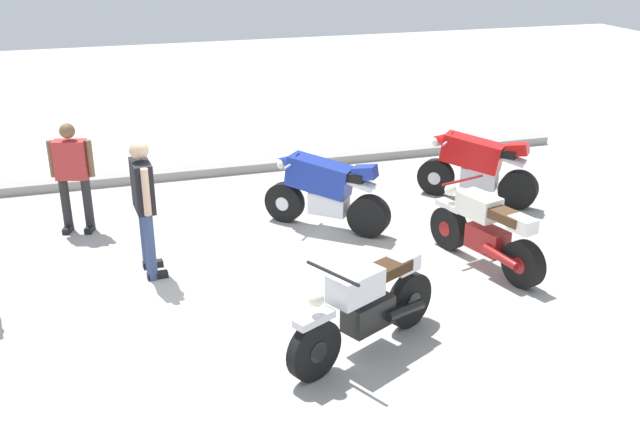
{
  "coord_description": "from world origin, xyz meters",
  "views": [
    {
      "loc": [
        -1.62,
        -7.76,
        4.22
      ],
      "look_at": [
        0.93,
        0.45,
        0.75
      ],
      "focal_mm": 40.78,
      "sensor_mm": 36.0,
      "label": 1
    }
  ],
  "objects_px": {
    "motorcycle_silver_cruiser": "(366,306)",
    "person_in_red_shirt": "(72,171)",
    "motorcycle_cream_vintage": "(486,232)",
    "person_in_black_shirt": "(144,199)",
    "motorcycle_red_sportbike": "(477,166)",
    "motorcycle_blue_sportbike": "(325,190)"
  },
  "relations": [
    {
      "from": "motorcycle_blue_sportbike",
      "to": "person_in_black_shirt",
      "type": "xyz_separation_m",
      "value": [
        -2.6,
        -0.76,
        0.43
      ]
    },
    {
      "from": "motorcycle_blue_sportbike",
      "to": "person_in_red_shirt",
      "type": "height_order",
      "value": "person_in_red_shirt"
    },
    {
      "from": "motorcycle_red_sportbike",
      "to": "motorcycle_blue_sportbike",
      "type": "relative_size",
      "value": 0.97
    },
    {
      "from": "motorcycle_cream_vintage",
      "to": "motorcycle_blue_sportbike",
      "type": "bearing_deg",
      "value": 25.61
    },
    {
      "from": "motorcycle_red_sportbike",
      "to": "person_in_black_shirt",
      "type": "xyz_separation_m",
      "value": [
        -5.25,
        -1.12,
        0.43
      ]
    },
    {
      "from": "motorcycle_red_sportbike",
      "to": "motorcycle_blue_sportbike",
      "type": "height_order",
      "value": "same"
    },
    {
      "from": "motorcycle_red_sportbike",
      "to": "person_in_red_shirt",
      "type": "bearing_deg",
      "value": 37.93
    },
    {
      "from": "person_in_black_shirt",
      "to": "motorcycle_cream_vintage",
      "type": "bearing_deg",
      "value": -18.91
    },
    {
      "from": "motorcycle_silver_cruiser",
      "to": "person_in_red_shirt",
      "type": "distance_m",
      "value": 5.15
    },
    {
      "from": "motorcycle_cream_vintage",
      "to": "motorcycle_silver_cruiser",
      "type": "height_order",
      "value": "motorcycle_silver_cruiser"
    },
    {
      "from": "person_in_black_shirt",
      "to": "motorcycle_silver_cruiser",
      "type": "bearing_deg",
      "value": -55.68
    },
    {
      "from": "motorcycle_cream_vintage",
      "to": "motorcycle_silver_cruiser",
      "type": "xyz_separation_m",
      "value": [
        -2.18,
        -1.42,
        0.03
      ]
    },
    {
      "from": "motorcycle_red_sportbike",
      "to": "motorcycle_silver_cruiser",
      "type": "xyz_separation_m",
      "value": [
        -3.24,
        -3.63,
        -0.07
      ]
    },
    {
      "from": "motorcycle_red_sportbike",
      "to": "motorcycle_silver_cruiser",
      "type": "height_order",
      "value": "motorcycle_red_sportbike"
    },
    {
      "from": "person_in_red_shirt",
      "to": "person_in_black_shirt",
      "type": "distance_m",
      "value": 1.95
    },
    {
      "from": "motorcycle_blue_sportbike",
      "to": "motorcycle_cream_vintage",
      "type": "bearing_deg",
      "value": 172.37
    },
    {
      "from": "motorcycle_blue_sportbike",
      "to": "motorcycle_cream_vintage",
      "type": "height_order",
      "value": "motorcycle_blue_sportbike"
    },
    {
      "from": "motorcycle_blue_sportbike",
      "to": "motorcycle_cream_vintage",
      "type": "relative_size",
      "value": 0.83
    },
    {
      "from": "motorcycle_blue_sportbike",
      "to": "motorcycle_cream_vintage",
      "type": "distance_m",
      "value": 2.44
    },
    {
      "from": "motorcycle_silver_cruiser",
      "to": "person_in_black_shirt",
      "type": "relative_size",
      "value": 1.08
    },
    {
      "from": "person_in_red_shirt",
      "to": "motorcycle_silver_cruiser",
      "type": "bearing_deg",
      "value": 49.45
    },
    {
      "from": "person_in_black_shirt",
      "to": "motorcycle_red_sportbike",
      "type": "bearing_deg",
      "value": 7.64
    }
  ]
}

